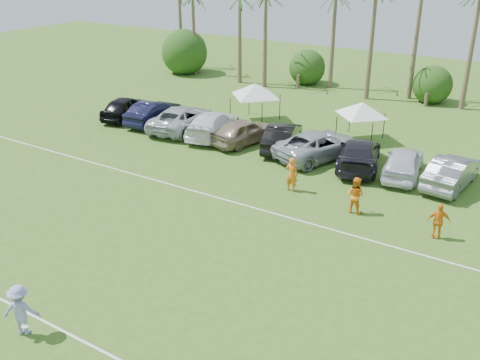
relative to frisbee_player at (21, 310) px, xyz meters
The scene contains 21 objects.
field_lines 6.97m from the frisbee_player, 101.18° to the left, with size 80.00×12.10×0.01m.
palm_tree_4 37.71m from the frisbee_player, 98.26° to the left, with size 2.40×2.40×8.90m.
bush_tree_0 42.90m from the frisbee_player, 118.30° to the left, with size 4.00×4.00×4.00m.
bush_tree_1 38.48m from the frisbee_player, 100.99° to the left, with size 4.00×4.00×4.00m.
bush_tree_2 38.06m from the frisbee_player, 82.96° to the left, with size 4.00×4.00×4.00m.
sideline_player_a 15.94m from the frisbee_player, 80.52° to the left, with size 0.72×0.47×1.97m, color orange.
sideline_player_b 16.47m from the frisbee_player, 66.50° to the left, with size 0.94×0.74×1.94m, color orange.
sideline_player_c 18.20m from the frisbee_player, 53.50° to the left, with size 1.06×0.44×1.80m, color orange.
canopy_tent_left 26.21m from the frisbee_player, 102.14° to the left, with size 4.31×4.31×3.49m.
canopy_tent_right 25.93m from the frisbee_player, 83.54° to the left, with size 3.95×3.95×3.20m.
frisbee_player is the anchor object (origin of this frame).
parked_car_0 25.48m from the frisbee_player, 124.99° to the left, with size 2.06×5.12×1.74m, color black.
parked_car_1 24.14m from the frisbee_player, 119.44° to the left, with size 1.84×5.29×1.74m, color black.
parked_car_2 22.87m from the frisbee_player, 113.52° to the left, with size 2.89×6.27×1.74m, color #B0B7BD.
parked_car_3 21.99m from the frisbee_player, 106.89° to the left, with size 2.44×6.01×1.74m, color white.
parked_car_4 21.21m from the frisbee_player, 99.91° to the left, with size 2.06×5.12×1.74m, color gray.
parked_car_5 21.34m from the frisbee_player, 92.44° to the left, with size 1.84×5.29×1.74m, color black.
parked_car_6 21.20m from the frisbee_player, 85.05° to the left, with size 2.89×6.27×1.74m, color #9EA4AB.
parked_car_7 21.54m from the frisbee_player, 77.76° to the left, with size 2.44×6.01×1.74m, color black.
parked_car_8 22.27m from the frisbee_player, 70.84° to the left, with size 2.06×5.12×1.74m, color silver.
parked_car_9 23.35m from the frisbee_player, 64.51° to the left, with size 1.84×5.29×1.74m, color slate.
Camera 1 is at (15.90, -7.60, 12.78)m, focal length 40.00 mm.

